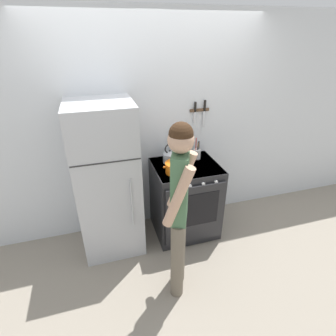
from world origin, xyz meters
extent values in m
plane|color=gray|center=(0.00, 0.00, 0.00)|extent=(14.00, 14.00, 0.00)
cube|color=silver|center=(0.00, 0.03, 1.27)|extent=(10.00, 0.06, 2.55)
cube|color=#B7BABF|center=(-0.60, -0.31, 0.86)|extent=(0.66, 0.63, 1.73)
cube|color=#2D2D2D|center=(-0.60, -0.63, 1.24)|extent=(0.64, 0.01, 0.01)
cylinder|color=#B2B5BA|center=(-0.40, -0.65, 0.76)|extent=(0.02, 0.02, 0.55)
cube|color=#232326|center=(0.30, -0.32, 0.47)|extent=(0.75, 0.65, 0.93)
cube|color=black|center=(0.30, -0.32, 0.92)|extent=(0.74, 0.63, 0.02)
cube|color=black|center=(0.30, -0.62, 0.46)|extent=(0.65, 0.05, 0.71)
cylinder|color=black|center=(0.13, -0.45, 0.93)|extent=(0.21, 0.21, 0.01)
cylinder|color=black|center=(0.47, -0.45, 0.93)|extent=(0.21, 0.21, 0.01)
cylinder|color=black|center=(0.13, -0.19, 0.93)|extent=(0.21, 0.21, 0.01)
cylinder|color=black|center=(0.47, -0.19, 0.93)|extent=(0.21, 0.21, 0.01)
cylinder|color=silver|center=(0.07, -0.66, 0.86)|extent=(0.04, 0.02, 0.04)
cylinder|color=silver|center=(0.22, -0.66, 0.86)|extent=(0.04, 0.02, 0.04)
cylinder|color=silver|center=(0.38, -0.66, 0.86)|extent=(0.04, 0.02, 0.04)
cylinder|color=silver|center=(0.53, -0.66, 0.86)|extent=(0.04, 0.02, 0.04)
cube|color=#232326|center=(0.30, -0.66, 0.48)|extent=(0.69, 0.03, 0.75)
cube|color=black|center=(0.30, -0.68, 0.55)|extent=(0.53, 0.01, 0.42)
cylinder|color=orange|center=(0.13, -0.45, 0.98)|extent=(0.23, 0.23, 0.10)
cylinder|color=orange|center=(0.13, -0.45, 1.04)|extent=(0.24, 0.24, 0.02)
sphere|color=black|center=(0.13, -0.45, 1.06)|extent=(0.03, 0.03, 0.03)
cylinder|color=orange|center=(0.01, -0.45, 1.02)|extent=(0.03, 0.02, 0.02)
cylinder|color=orange|center=(0.26, -0.45, 1.02)|extent=(0.03, 0.02, 0.02)
cylinder|color=silver|center=(0.14, -0.19, 0.99)|extent=(0.16, 0.16, 0.11)
cone|color=silver|center=(0.14, -0.19, 1.06)|extent=(0.15, 0.15, 0.03)
sphere|color=black|center=(0.14, -0.19, 1.08)|extent=(0.02, 0.02, 0.02)
cone|color=silver|center=(0.22, -0.19, 1.00)|extent=(0.09, 0.03, 0.08)
torus|color=black|center=(0.14, -0.19, 1.11)|extent=(0.13, 0.01, 0.13)
cylinder|color=silver|center=(0.49, -0.19, 0.99)|extent=(0.08, 0.08, 0.12)
cylinder|color=#9E7547|center=(0.49, -0.19, 1.05)|extent=(0.01, 0.04, 0.19)
cylinder|color=#232326|center=(0.49, -0.19, 1.06)|extent=(0.02, 0.02, 0.20)
cylinder|color=#B2B5BA|center=(0.50, -0.18, 1.04)|extent=(0.03, 0.02, 0.16)
cylinder|color=#4C4C51|center=(0.51, -0.19, 1.05)|extent=(0.01, 0.03, 0.20)
cylinder|color=#C63D33|center=(0.47, -0.19, 1.08)|extent=(0.02, 0.04, 0.25)
cylinder|color=#6B6051|center=(-0.09, -1.20, 0.42)|extent=(0.12, 0.12, 0.85)
cylinder|color=#6B6051|center=(-0.02, -1.05, 0.42)|extent=(0.12, 0.12, 0.85)
cube|color=#47704C|center=(-0.06, -1.13, 1.17)|extent=(0.22, 0.27, 0.64)
cylinder|color=tan|center=(-0.11, -1.25, 1.17)|extent=(0.27, 0.18, 0.56)
cylinder|color=tan|center=(0.00, -1.01, 1.17)|extent=(0.27, 0.18, 0.56)
sphere|color=tan|center=(-0.06, -1.13, 1.59)|extent=(0.20, 0.20, 0.20)
sphere|color=#382314|center=(-0.06, -1.13, 1.64)|extent=(0.19, 0.19, 0.19)
cube|color=brown|center=(0.56, -0.01, 1.48)|extent=(0.24, 0.02, 0.03)
cube|color=silver|center=(0.50, -0.02, 1.40)|extent=(0.02, 0.00, 0.15)
cube|color=black|center=(0.50, -0.02, 1.53)|extent=(0.02, 0.02, 0.10)
cube|color=silver|center=(0.62, -0.02, 1.37)|extent=(0.03, 0.00, 0.22)
cube|color=black|center=(0.62, -0.02, 1.54)|extent=(0.02, 0.02, 0.11)
camera|label=1|loc=(-0.67, -2.84, 2.31)|focal=28.00mm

